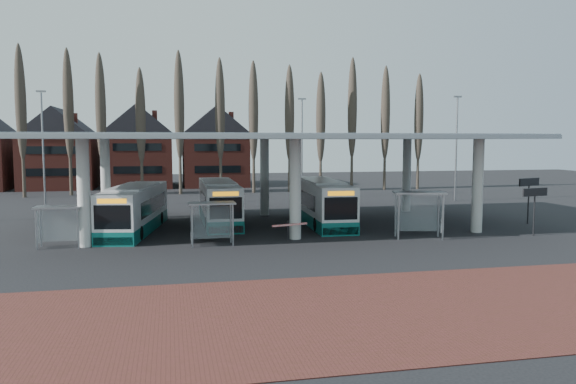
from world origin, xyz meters
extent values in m
plane|color=black|center=(0.00, 0.00, 0.00)|extent=(140.00, 140.00, 0.00)
cube|color=#592723|center=(0.00, -12.00, 0.01)|extent=(70.00, 10.00, 0.03)
cylinder|color=silver|center=(-12.00, 2.50, 3.00)|extent=(0.70, 0.70, 6.00)
cylinder|color=silver|center=(-12.00, 13.50, 3.00)|extent=(0.70, 0.70, 6.00)
cylinder|color=silver|center=(0.00, 2.50, 3.00)|extent=(0.70, 0.70, 6.00)
cylinder|color=silver|center=(0.00, 13.50, 3.00)|extent=(0.70, 0.70, 6.00)
cylinder|color=silver|center=(12.00, 2.50, 3.00)|extent=(0.70, 0.70, 6.00)
cylinder|color=silver|center=(12.00, 13.50, 3.00)|extent=(0.70, 0.70, 6.00)
cube|color=gray|center=(0.00, 8.00, 6.25)|extent=(32.00, 16.00, 0.12)
cube|color=silver|center=(0.00, 8.00, 6.32)|extent=(31.50, 15.50, 0.04)
cone|color=#473D33|center=(-22.00, 33.00, 7.25)|extent=(0.36, 0.36, 14.50)
ellipsoid|color=#473D33|center=(-22.00, 33.00, 8.99)|extent=(1.10, 1.10, 11.02)
cone|color=#473D33|center=(-18.00, 33.00, 7.25)|extent=(0.36, 0.36, 14.50)
ellipsoid|color=#473D33|center=(-18.00, 33.00, 8.99)|extent=(1.10, 1.10, 11.02)
cone|color=#473D33|center=(-14.00, 33.00, 7.25)|extent=(0.36, 0.36, 14.50)
ellipsoid|color=#473D33|center=(-14.00, 33.00, 8.99)|extent=(1.10, 1.10, 11.02)
cone|color=#473D33|center=(-10.00, 33.00, 7.25)|extent=(0.36, 0.36, 14.50)
ellipsoid|color=#473D33|center=(-10.00, 33.00, 8.99)|extent=(1.10, 1.10, 11.02)
cone|color=#473D33|center=(-6.00, 33.00, 7.25)|extent=(0.36, 0.36, 14.50)
ellipsoid|color=#473D33|center=(-6.00, 33.00, 8.99)|extent=(1.10, 1.10, 11.02)
cone|color=#473D33|center=(-2.00, 33.00, 7.25)|extent=(0.36, 0.36, 14.50)
ellipsoid|color=#473D33|center=(-2.00, 33.00, 8.99)|extent=(1.10, 1.10, 11.02)
cone|color=#473D33|center=(2.00, 33.00, 7.25)|extent=(0.36, 0.36, 14.50)
ellipsoid|color=#473D33|center=(2.00, 33.00, 8.99)|extent=(1.10, 1.10, 11.02)
cone|color=#473D33|center=(6.00, 33.00, 7.25)|extent=(0.36, 0.36, 14.50)
ellipsoid|color=#473D33|center=(6.00, 33.00, 8.99)|extent=(1.10, 1.10, 11.02)
cone|color=#473D33|center=(10.00, 33.00, 7.25)|extent=(0.36, 0.36, 14.50)
ellipsoid|color=#473D33|center=(10.00, 33.00, 8.99)|extent=(1.10, 1.10, 11.02)
cone|color=#473D33|center=(14.00, 33.00, 7.25)|extent=(0.36, 0.36, 14.50)
ellipsoid|color=#473D33|center=(14.00, 33.00, 8.99)|extent=(1.10, 1.10, 11.02)
cone|color=#473D33|center=(18.00, 33.00, 7.25)|extent=(0.36, 0.36, 14.50)
ellipsoid|color=#473D33|center=(18.00, 33.00, 8.99)|extent=(1.10, 1.10, 11.02)
cone|color=#473D33|center=(22.00, 33.00, 7.25)|extent=(0.36, 0.36, 14.50)
ellipsoid|color=#473D33|center=(22.00, 33.00, 8.99)|extent=(1.10, 1.10, 11.02)
cube|color=maroon|center=(-20.50, 44.00, 3.50)|extent=(8.00, 10.00, 7.00)
pyramid|color=black|center=(-20.50, 44.00, 10.50)|extent=(8.30, 10.30, 3.50)
cube|color=maroon|center=(-11.00, 44.00, 3.50)|extent=(8.00, 10.00, 7.00)
pyramid|color=black|center=(-11.00, 44.00, 10.50)|extent=(8.30, 10.30, 3.50)
cube|color=maroon|center=(-1.50, 44.00, 3.50)|extent=(8.00, 10.00, 7.00)
pyramid|color=black|center=(-1.50, 44.00, 10.50)|extent=(8.30, 10.30, 3.50)
cylinder|color=slate|center=(-18.00, 22.00, 5.00)|extent=(0.16, 0.16, 10.00)
cube|color=slate|center=(-18.00, 22.00, 10.10)|extent=(0.80, 0.15, 0.15)
cylinder|color=slate|center=(6.00, 26.00, 5.00)|extent=(0.16, 0.16, 10.00)
cube|color=slate|center=(6.00, 26.00, 10.10)|extent=(0.80, 0.15, 0.15)
cylinder|color=slate|center=(20.00, 20.00, 5.00)|extent=(0.16, 0.16, 10.00)
cube|color=slate|center=(20.00, 20.00, 10.10)|extent=(0.80, 0.15, 0.15)
cube|color=silver|center=(-9.58, 7.41, 1.62)|extent=(4.07, 11.05, 2.52)
cube|color=#0B5B54|center=(-9.58, 7.41, 0.41)|extent=(4.09, 11.07, 0.81)
cube|color=silver|center=(-9.58, 7.41, 2.93)|extent=(3.12, 6.74, 0.16)
cube|color=black|center=(-9.51, 7.85, 1.71)|extent=(3.60, 8.07, 0.99)
cube|color=black|center=(-10.48, 2.09, 1.67)|extent=(2.00, 0.39, 1.35)
cube|color=black|center=(-8.69, 12.73, 1.71)|extent=(1.94, 0.38, 1.08)
cube|color=orange|center=(-10.48, 2.09, 2.57)|extent=(1.59, 0.31, 0.27)
cube|color=black|center=(-10.48, 2.10, 0.32)|extent=(2.17, 0.43, 0.45)
cylinder|color=black|center=(-11.18, 4.20, 0.43)|extent=(0.39, 0.90, 0.87)
cylinder|color=black|center=(-9.13, 3.86, 0.43)|extent=(0.39, 0.90, 0.87)
cylinder|color=black|center=(-10.09, 10.69, 0.43)|extent=(0.39, 0.90, 0.87)
cylinder|color=black|center=(-8.03, 10.35, 0.43)|extent=(0.39, 0.90, 0.87)
cube|color=silver|center=(-3.89, 10.27, 1.63)|extent=(2.38, 10.88, 2.54)
cube|color=#0B5B54|center=(-3.89, 10.27, 0.41)|extent=(2.40, 10.90, 0.82)
cube|color=silver|center=(-3.89, 10.27, 2.94)|extent=(2.12, 6.53, 0.16)
cube|color=black|center=(-3.89, 10.72, 1.72)|extent=(2.40, 7.84, 1.00)
cube|color=black|center=(-3.92, 4.85, 1.68)|extent=(2.03, 0.07, 1.36)
cube|color=black|center=(-3.85, 15.68, 1.72)|extent=(1.96, 0.07, 1.09)
cube|color=orange|center=(-3.92, 4.85, 2.58)|extent=(1.62, 0.06, 0.27)
cube|color=black|center=(-3.92, 4.86, 0.32)|extent=(2.19, 0.09, 0.45)
cylinder|color=black|center=(-4.96, 6.83, 0.43)|extent=(0.26, 0.87, 0.87)
cylinder|color=black|center=(-2.86, 6.82, 0.43)|extent=(0.26, 0.87, 0.87)
cylinder|color=black|center=(-4.91, 13.44, 0.43)|extent=(0.26, 0.87, 0.87)
cylinder|color=black|center=(-2.82, 13.43, 0.43)|extent=(0.26, 0.87, 0.87)
cube|color=silver|center=(3.20, 8.37, 1.68)|extent=(2.90, 11.33, 2.62)
cube|color=#0B5B54|center=(3.20, 8.37, 0.42)|extent=(2.92, 11.35, 0.84)
cube|color=silver|center=(3.20, 8.37, 3.04)|extent=(2.45, 6.83, 0.17)
cube|color=black|center=(3.22, 8.84, 1.78)|extent=(2.79, 8.19, 1.03)
cube|color=black|center=(2.95, 2.78, 1.73)|extent=(2.10, 0.15, 1.40)
cube|color=black|center=(3.46, 13.97, 1.78)|extent=(2.03, 0.15, 1.12)
cube|color=orange|center=(2.95, 2.78, 2.67)|extent=(1.67, 0.12, 0.28)
cube|color=black|center=(2.95, 2.79, 0.33)|extent=(2.27, 0.18, 0.47)
cylinder|color=black|center=(1.96, 4.87, 0.45)|extent=(0.30, 0.91, 0.90)
cylinder|color=black|center=(4.12, 4.77, 0.45)|extent=(0.30, 0.91, 0.90)
cylinder|color=black|center=(2.27, 11.70, 0.45)|extent=(0.30, 0.91, 0.90)
cylinder|color=black|center=(4.43, 11.60, 0.45)|extent=(0.30, 0.91, 0.90)
cube|color=gray|center=(-14.42, 2.09, 1.11)|extent=(0.07, 0.07, 2.21)
cube|color=gray|center=(-12.30, 2.07, 1.11)|extent=(0.07, 0.07, 2.21)
cube|color=gray|center=(-14.41, 3.07, 1.11)|extent=(0.07, 0.07, 2.21)
cube|color=gray|center=(-12.29, 3.04, 1.11)|extent=(0.07, 0.07, 2.21)
cube|color=gray|center=(-13.36, 2.57, 2.26)|extent=(2.50, 1.27, 0.09)
cube|color=silver|center=(-13.35, 3.10, 1.15)|extent=(2.13, 0.06, 1.77)
cube|color=silver|center=(-14.46, 2.58, 1.15)|extent=(0.05, 0.97, 1.77)
cube|color=silver|center=(-12.25, 2.55, 1.15)|extent=(0.05, 0.97, 1.77)
cube|color=gray|center=(-6.16, 1.01, 1.17)|extent=(0.08, 0.08, 2.34)
cube|color=gray|center=(-3.92, 1.03, 1.17)|extent=(0.08, 0.08, 2.34)
cube|color=gray|center=(-6.17, 2.04, 1.17)|extent=(0.08, 0.08, 2.34)
cube|color=gray|center=(-3.93, 2.06, 1.17)|extent=(0.08, 0.08, 2.34)
cube|color=gray|center=(-5.04, 1.53, 2.39)|extent=(2.63, 1.33, 0.09)
cube|color=silver|center=(-5.05, 2.10, 1.22)|extent=(2.25, 0.06, 1.87)
cube|color=silver|center=(-6.21, 1.52, 1.22)|extent=(0.05, 1.03, 1.87)
cube|color=silver|center=(-3.87, 1.54, 1.22)|extent=(0.05, 1.03, 1.87)
cube|color=gray|center=(5.95, 0.93, 1.36)|extent=(0.11, 0.11, 2.72)
cube|color=gray|center=(8.48, 0.29, 1.36)|extent=(0.11, 0.11, 2.72)
cube|color=gray|center=(6.25, 2.09, 1.36)|extent=(0.11, 0.11, 2.72)
cube|color=gray|center=(8.78, 1.44, 1.36)|extent=(0.11, 0.11, 2.72)
cube|color=gray|center=(7.37, 1.19, 2.78)|extent=(3.33, 2.23, 0.11)
cube|color=silver|center=(7.53, 1.82, 1.41)|extent=(2.54, 0.69, 2.18)
cube|color=silver|center=(6.05, 1.53, 1.41)|extent=(0.34, 1.17, 2.18)
cube|color=silver|center=(8.68, 0.85, 1.41)|extent=(0.34, 1.17, 2.18)
cylinder|color=black|center=(14.79, 0.58, 1.45)|extent=(0.09, 0.09, 2.90)
cube|color=black|center=(14.79, 0.58, 2.72)|extent=(1.97, 0.53, 0.50)
cylinder|color=black|center=(17.49, 5.01, 1.59)|extent=(0.10, 0.10, 3.18)
cube|color=black|center=(17.49, 5.01, 2.98)|extent=(2.08, 0.89, 0.55)
cube|color=black|center=(-0.51, 2.22, 0.58)|extent=(0.08, 0.08, 1.15)
cube|color=red|center=(-0.51, 1.70, 0.99)|extent=(2.23, 0.77, 0.10)
camera|label=1|loc=(-7.35, -30.03, 5.92)|focal=35.00mm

